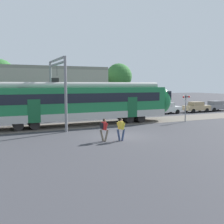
% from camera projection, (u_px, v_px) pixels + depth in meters
% --- Properties ---
extents(ground_plane, '(160.00, 160.00, 0.00)m').
position_uv_depth(ground_plane, '(120.00, 136.00, 21.08)').
color(ground_plane, '#38383D').
extents(pedestrian_red, '(0.64, 0.53, 1.67)m').
position_uv_depth(pedestrian_red, '(104.00, 128.00, 18.91)').
color(pedestrian_red, '#6B6051').
rests_on(pedestrian_red, ground).
extents(pedestrian_yellow, '(0.71, 0.53, 1.67)m').
position_uv_depth(pedestrian_yellow, '(121.00, 128.00, 19.14)').
color(pedestrian_yellow, navy).
rests_on(pedestrian_yellow, ground).
extents(parked_car_white, '(4.01, 1.78, 1.54)m').
position_uv_depth(parked_car_white, '(167.00, 108.00, 36.70)').
color(parked_car_white, silver).
rests_on(parked_car_white, ground).
extents(parked_car_tan, '(4.05, 1.85, 1.54)m').
position_uv_depth(parked_car_tan, '(196.00, 107.00, 38.66)').
color(parked_car_tan, tan).
rests_on(parked_car_tan, ground).
extents(parked_car_grey, '(4.03, 1.82, 1.54)m').
position_uv_depth(parked_car_grey, '(216.00, 106.00, 40.46)').
color(parked_car_grey, gray).
rests_on(parked_car_grey, ground).
extents(catenary_gantry, '(0.24, 6.64, 6.53)m').
position_uv_depth(catenary_gantry, '(57.00, 82.00, 25.25)').
color(catenary_gantry, gray).
rests_on(catenary_gantry, ground).
extents(crossing_signal, '(0.96, 0.21, 3.00)m').
position_uv_depth(crossing_signal, '(186.00, 104.00, 28.59)').
color(crossing_signal, gray).
rests_on(crossing_signal, ground).
extents(background_building, '(21.31, 5.00, 9.20)m').
position_uv_depth(background_building, '(24.00, 91.00, 33.40)').
color(background_building, gray).
rests_on(background_building, ground).
extents(street_tree_right, '(3.96, 3.96, 7.25)m').
position_uv_depth(street_tree_right, '(119.00, 77.00, 39.70)').
color(street_tree_right, brown).
rests_on(street_tree_right, ground).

